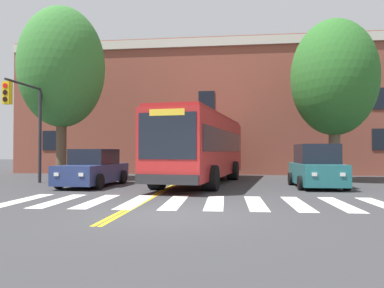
% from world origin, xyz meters
% --- Properties ---
extents(ground_plane, '(120.00, 120.00, 0.00)m').
position_xyz_m(ground_plane, '(0.00, 0.00, 0.00)').
color(ground_plane, '#38383A').
extents(crosswalk, '(11.98, 3.73, 0.01)m').
position_xyz_m(crosswalk, '(0.40, 2.32, 0.00)').
color(crosswalk, white).
rests_on(crosswalk, ground).
extents(lane_line_yellow_inner, '(0.12, 36.00, 0.01)m').
position_xyz_m(lane_line_yellow_inner, '(-1.35, 16.32, 0.00)').
color(lane_line_yellow_inner, gold).
rests_on(lane_line_yellow_inner, ground).
extents(lane_line_yellow_outer, '(0.12, 36.00, 0.01)m').
position_xyz_m(lane_line_yellow_outer, '(-1.19, 16.32, 0.00)').
color(lane_line_yellow_outer, gold).
rests_on(lane_line_yellow_outer, ground).
extents(city_bus, '(3.91, 11.54, 3.39)m').
position_xyz_m(city_bus, '(-0.01, 9.34, 1.86)').
color(city_bus, '#B22323').
rests_on(city_bus, ground).
extents(car_navy_near_lane, '(2.18, 4.78, 1.71)m').
position_xyz_m(car_navy_near_lane, '(-4.88, 7.30, 0.78)').
color(car_navy_near_lane, navy).
rests_on(car_navy_near_lane, ground).
extents(car_teal_far_lane, '(2.14, 3.92, 1.92)m').
position_xyz_m(car_teal_far_lane, '(5.21, 7.72, 0.88)').
color(car_teal_far_lane, '#236B70').
rests_on(car_teal_far_lane, ground).
extents(car_black_behind_bus, '(2.28, 4.30, 1.72)m').
position_xyz_m(car_black_behind_bus, '(0.46, 18.65, 0.80)').
color(car_black_behind_bus, black).
rests_on(car_black_behind_bus, ground).
extents(traffic_light_far_corner, '(0.35, 2.91, 5.19)m').
position_xyz_m(traffic_light_far_corner, '(-8.35, 7.52, 3.47)').
color(traffic_light_far_corner, '#28282D').
rests_on(traffic_light_far_corner, ground).
extents(street_tree_curbside_large, '(5.75, 5.94, 8.67)m').
position_xyz_m(street_tree_curbside_large, '(6.89, 11.35, 5.54)').
color(street_tree_curbside_large, brown).
rests_on(street_tree_curbside_large, ground).
extents(street_tree_curbside_small, '(6.20, 6.01, 9.80)m').
position_xyz_m(street_tree_curbside_small, '(-8.11, 10.62, 6.35)').
color(street_tree_curbside_small, brown).
rests_on(street_tree_curbside_small, ground).
extents(building_facade, '(28.49, 7.07, 9.56)m').
position_xyz_m(building_facade, '(-0.38, 19.76, 4.79)').
color(building_facade, brown).
rests_on(building_facade, ground).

